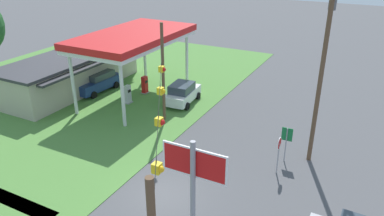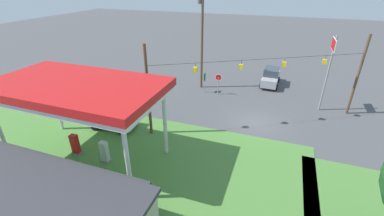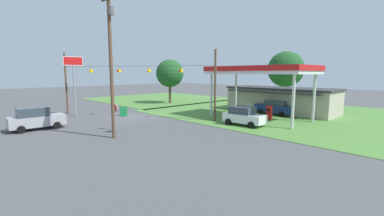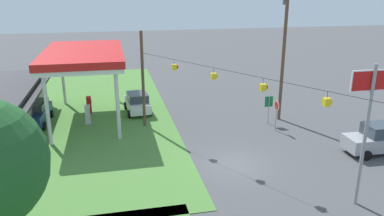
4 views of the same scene
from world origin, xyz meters
name	(u,v)px [view 3 (image 3 of 4)]	position (x,y,z in m)	size (l,w,h in m)	color
ground_plane	(135,117)	(0.00, 0.00, 0.00)	(160.00, 160.00, 0.00)	#4C4C4F
grass_verge_station_corner	(301,114)	(13.07, 16.54, 0.02)	(36.00, 28.00, 0.04)	#4C7F38
grass_verge_opposite_corner	(161,99)	(-16.00, 16.00, 0.02)	(24.00, 24.00, 0.04)	#4C7F38
gas_station_canopy	(260,71)	(11.07, 9.61, 5.56)	(11.69, 6.36, 6.07)	silver
gas_station_store	(280,100)	(10.16, 16.52, 1.70)	(14.36, 6.14, 3.37)	#B2A893
fuel_pump_near	(249,111)	(9.74, 9.61, 0.80)	(0.71, 0.56, 1.67)	gray
fuel_pump_far	(269,114)	(12.41, 9.61, 0.80)	(0.71, 0.56, 1.67)	gray
car_at_pumps_front	(244,116)	(11.99, 5.30, 0.97)	(4.28, 2.38, 1.90)	white
car_at_pumps_rear	(275,107)	(10.82, 13.91, 0.97)	(5.03, 2.31, 1.86)	navy
car_on_crossroad	(36,118)	(-0.41, -10.42, 1.06)	(2.23, 4.72, 2.11)	#9E9EA3
stop_sign_roadside	(115,111)	(5.07, -5.18, 1.81)	(0.80, 0.08, 2.50)	#99999E
stop_sign_overhead	(74,72)	(-5.74, -4.90, 5.39)	(0.22, 2.31, 7.57)	gray
route_sign	(124,114)	(6.71, -5.24, 1.71)	(0.10, 0.70, 2.40)	gray
utility_pole_main	(111,57)	(7.62, -6.65, 6.54)	(2.20, 0.44, 11.79)	brown
signal_span_gantry	(134,81)	(0.00, -0.01, 4.30)	(16.99, 10.24, 7.85)	brown
tree_behind_station	(286,69)	(6.59, 24.86, 5.93)	(5.90, 5.90, 8.89)	#4C3828
tree_west_verge	(170,74)	(-8.24, 12.08, 5.23)	(4.76, 4.76, 7.63)	#4C3828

